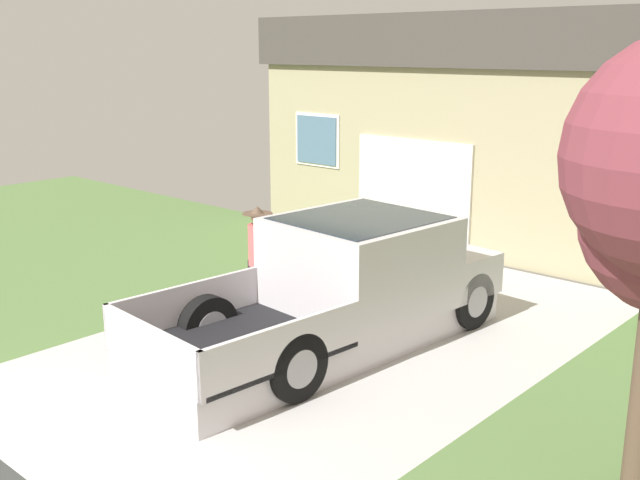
{
  "coord_description": "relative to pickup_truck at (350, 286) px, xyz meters",
  "views": [
    {
      "loc": [
        6.15,
        -2.69,
        3.81
      ],
      "look_at": [
        -0.53,
        4.66,
        1.25
      ],
      "focal_mm": 42.17,
      "sensor_mm": 36.0,
      "label": 1
    }
  ],
  "objects": [
    {
      "name": "pickup_truck",
      "position": [
        0.0,
        0.0,
        0.0
      ],
      "size": [
        2.33,
        5.3,
        1.65
      ],
      "rotation": [
        0.0,
        0.0,
        -0.08
      ],
      "color": "silver",
      "rests_on": "ground"
    },
    {
      "name": "person_with_hat",
      "position": [
        -1.56,
        -0.2,
        0.16
      ],
      "size": [
        0.47,
        0.43,
        1.63
      ],
      "rotation": [
        0.0,
        0.0,
        -0.22
      ],
      "color": "black",
      "rests_on": "ground"
    },
    {
      "name": "handbag",
      "position": [
        -1.76,
        -0.49,
        -0.6
      ],
      "size": [
        0.4,
        0.19,
        0.46
      ],
      "color": "tan",
      "rests_on": "ground"
    },
    {
      "name": "house_with_garage",
      "position": [
        -1.56,
        7.25,
        1.5
      ],
      "size": [
        9.6,
        5.69,
        4.43
      ],
      "color": "tan",
      "rests_on": "ground"
    }
  ]
}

